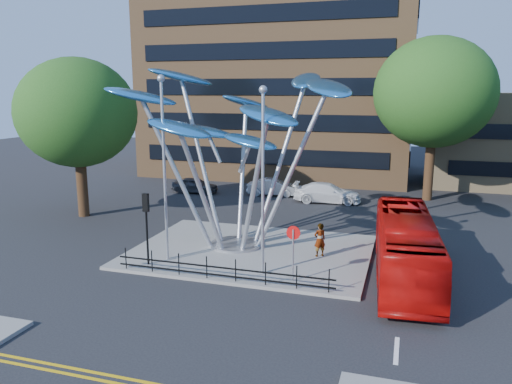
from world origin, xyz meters
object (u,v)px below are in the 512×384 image
(leaf_sculpture, at_px, (235,118))
(pedestrian, at_px, (320,240))
(tree_left, at_px, (77,113))
(traffic_light_island, at_px, (146,214))
(street_lamp_right, at_px, (263,165))
(street_lamp_left, at_px, (164,153))
(parked_car_mid, at_px, (273,187))
(parked_car_right, at_px, (327,193))
(red_bus, at_px, (406,247))
(parked_car_left, at_px, (195,185))
(no_entry_sign_island, at_px, (293,244))
(tree_right, at_px, (434,93))

(leaf_sculpture, height_order, pedestrian, leaf_sculpture)
(tree_left, xyz_separation_m, traffic_light_island, (9.00, -7.50, -4.18))
(leaf_sculpture, xyz_separation_m, street_lamp_right, (2.57, -3.68, -1.78))
(street_lamp_left, relative_size, parked_car_mid, 2.16)
(parked_car_mid, distance_m, parked_car_right, 4.65)
(leaf_sculpture, distance_m, parked_car_right, 13.95)
(tree_left, distance_m, red_bus, 21.92)
(tree_left, distance_m, pedestrian, 17.96)
(traffic_light_island, xyz_separation_m, parked_car_left, (-5.02, 16.63, -1.98))
(no_entry_sign_island, bearing_deg, parked_car_mid, 107.93)
(tree_right, height_order, parked_car_mid, tree_right)
(pedestrian, bearing_deg, no_entry_sign_island, 45.32)
(pedestrian, bearing_deg, red_bus, 126.24)
(street_lamp_right, relative_size, red_bus, 0.81)
(tree_left, bearing_deg, parked_car_mid, 44.17)
(tree_right, bearing_deg, tree_left, -151.39)
(street_lamp_right, relative_size, pedestrian, 4.91)
(parked_car_right, bearing_deg, tree_right, -71.39)
(tree_left, distance_m, parked_car_right, 18.31)
(street_lamp_left, height_order, pedestrian, street_lamp_left)
(tree_right, xyz_separation_m, street_lamp_left, (-12.50, -18.50, -2.68))
(parked_car_mid, bearing_deg, tree_right, -87.83)
(street_lamp_right, height_order, no_entry_sign_island, street_lamp_right)
(parked_car_left, height_order, parked_car_right, parked_car_right)
(red_bus, height_order, parked_car_mid, red_bus)
(no_entry_sign_island, bearing_deg, tree_left, 154.93)
(no_entry_sign_island, relative_size, pedestrian, 1.45)
(pedestrian, xyz_separation_m, parked_car_mid, (-6.20, 13.95, -0.32))
(tree_right, bearing_deg, street_lamp_right, -111.54)
(parked_car_right, bearing_deg, pedestrian, -177.42)
(parked_car_mid, bearing_deg, street_lamp_left, 169.73)
(traffic_light_island, height_order, no_entry_sign_island, traffic_light_island)
(red_bus, height_order, pedestrian, red_bus)
(street_lamp_left, distance_m, parked_car_left, 17.24)
(tree_right, distance_m, street_lamp_right, 20.64)
(no_entry_sign_island, bearing_deg, parked_car_left, 125.89)
(no_entry_sign_island, height_order, pedestrian, no_entry_sign_island)
(tree_right, distance_m, parked_car_right, 10.71)
(no_entry_sign_island, xyz_separation_m, red_bus, (4.60, 2.27, -0.39))
(leaf_sculpture, bearing_deg, no_entry_sign_island, -45.67)
(tree_left, height_order, parked_car_mid, tree_left)
(street_lamp_right, bearing_deg, no_entry_sign_island, -17.87)
(parked_car_left, height_order, parked_car_mid, parked_car_mid)
(parked_car_right, bearing_deg, red_bus, -162.72)
(street_lamp_left, relative_size, red_bus, 0.86)
(parked_car_left, xyz_separation_m, parked_car_right, (10.85, -0.27, 0.09))
(tree_right, bearing_deg, street_lamp_left, -124.05)
(parked_car_left, bearing_deg, traffic_light_island, -162.68)
(tree_right, height_order, no_entry_sign_island, tree_right)
(no_entry_sign_island, bearing_deg, street_lamp_right, 162.13)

